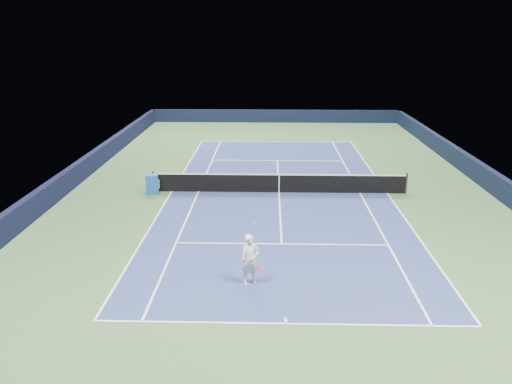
{
  "coord_description": "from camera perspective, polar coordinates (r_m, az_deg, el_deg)",
  "views": [
    {
      "loc": [
        -0.52,
        -24.14,
        7.98
      ],
      "look_at": [
        -1.09,
        -3.0,
        1.0
      ],
      "focal_mm": 35.0,
      "sensor_mm": 36.0,
      "label": 1
    }
  ],
  "objects": [
    {
      "name": "ground",
      "position": [
        25.43,
        2.64,
        -0.04
      ],
      "size": [
        40.0,
        40.0,
        0.0
      ],
      "primitive_type": "plane",
      "color": "#395A31",
      "rests_on": "ground"
    },
    {
      "name": "wall_far",
      "position": [
        44.59,
        2.22,
        8.66
      ],
      "size": [
        22.0,
        0.35,
        1.1
      ],
      "primitive_type": "cube",
      "color": "black",
      "rests_on": "ground"
    },
    {
      "name": "wall_right",
      "position": [
        27.69,
        25.67,
        0.85
      ],
      "size": [
        0.35,
        40.0,
        1.1
      ],
      "primitive_type": "cube",
      "color": "black",
      "rests_on": "ground"
    },
    {
      "name": "wall_left",
      "position": [
        27.28,
        -20.72,
        1.25
      ],
      "size": [
        0.35,
        40.0,
        1.1
      ],
      "primitive_type": "cube",
      "color": "black",
      "rests_on": "ground"
    },
    {
      "name": "court_surface",
      "position": [
        25.43,
        2.64,
        -0.04
      ],
      "size": [
        10.97,
        23.77,
        0.01
      ],
      "primitive_type": "cube",
      "color": "navy",
      "rests_on": "ground"
    },
    {
      "name": "baseline_far",
      "position": [
        36.9,
        2.33,
        5.77
      ],
      "size": [
        10.97,
        0.08,
        0.0
      ],
      "primitive_type": "cube",
      "color": "white",
      "rests_on": "ground"
    },
    {
      "name": "baseline_near",
      "position": [
        14.63,
        3.44,
        -14.79
      ],
      "size": [
        10.97,
        0.08,
        0.0
      ],
      "primitive_type": "cube",
      "color": "white",
      "rests_on": "ground"
    },
    {
      "name": "sideline_doubles_right",
      "position": [
        26.12,
        14.75,
        -0.13
      ],
      "size": [
        0.08,
        23.77,
        0.0
      ],
      "primitive_type": "cube",
      "color": "white",
      "rests_on": "ground"
    },
    {
      "name": "sideline_doubles_left",
      "position": [
        25.9,
        -9.59,
        0.08
      ],
      "size": [
        0.08,
        23.77,
        0.0
      ],
      "primitive_type": "cube",
      "color": "white",
      "rests_on": "ground"
    },
    {
      "name": "sideline_singles_right",
      "position": [
        25.84,
        11.8,
        -0.1
      ],
      "size": [
        0.08,
        23.77,
        0.0
      ],
      "primitive_type": "cube",
      "color": "white",
      "rests_on": "ground"
    },
    {
      "name": "sideline_singles_left",
      "position": [
        25.68,
        -6.58,
        0.05
      ],
      "size": [
        0.08,
        23.77,
        0.0
      ],
      "primitive_type": "cube",
      "color": "white",
      "rests_on": "ground"
    },
    {
      "name": "service_line_far",
      "position": [
        31.57,
        2.44,
        3.62
      ],
      "size": [
        8.23,
        0.08,
        0.0
      ],
      "primitive_type": "cube",
      "color": "white",
      "rests_on": "ground"
    },
    {
      "name": "service_line_near",
      "position": [
        19.46,
        2.95,
        -5.95
      ],
      "size": [
        8.23,
        0.08,
        0.0
      ],
      "primitive_type": "cube",
      "color": "white",
      "rests_on": "ground"
    },
    {
      "name": "center_service_line",
      "position": [
        25.43,
        2.64,
        -0.02
      ],
      "size": [
        0.08,
        12.8,
        0.0
      ],
      "primitive_type": "cube",
      "color": "white",
      "rests_on": "ground"
    },
    {
      "name": "center_mark_far",
      "position": [
        36.75,
        2.33,
        5.72
      ],
      "size": [
        0.08,
        0.3,
        0.0
      ],
      "primitive_type": "cube",
      "color": "white",
      "rests_on": "ground"
    },
    {
      "name": "center_mark_near",
      "position": [
        14.75,
        3.42,
        -14.47
      ],
      "size": [
        0.08,
        0.3,
        0.0
      ],
      "primitive_type": "cube",
      "color": "white",
      "rests_on": "ground"
    },
    {
      "name": "tennis_net",
      "position": [
        25.28,
        2.65,
        1.04
      ],
      "size": [
        12.9,
        0.1,
        1.07
      ],
      "color": "black",
      "rests_on": "ground"
    },
    {
      "name": "sponsor_cube",
      "position": [
        25.67,
        -11.76,
        0.91
      ],
      "size": [
        0.67,
        0.62,
        0.98
      ],
      "color": "#1C4EA9",
      "rests_on": "ground"
    },
    {
      "name": "tennis_player",
      "position": [
        16.26,
        -0.68,
        -7.74
      ],
      "size": [
        0.84,
        1.35,
        1.78
      ],
      "color": "white",
      "rests_on": "ground"
    }
  ]
}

